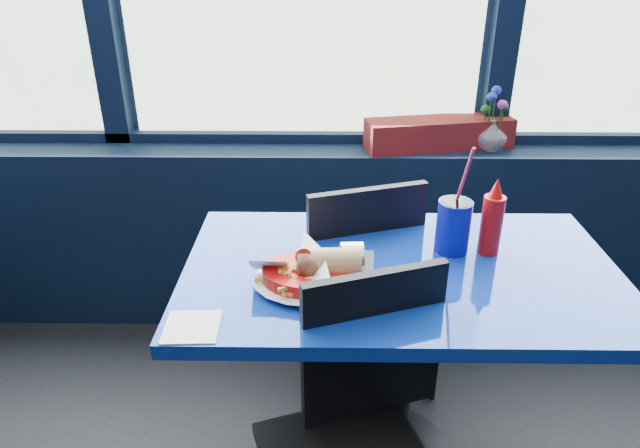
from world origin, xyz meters
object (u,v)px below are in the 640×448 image
(food_basket, at_px, (314,272))
(chair_near_front, at_px, (359,422))
(planter_box, at_px, (439,133))
(ketchup_bottle, at_px, (492,220))
(chair_near_back, at_px, (373,277))
(soda_cup, at_px, (453,225))
(flower_vase, at_px, (492,131))
(near_table, at_px, (397,321))

(food_basket, bearing_deg, chair_near_front, -41.50)
(planter_box, distance_m, ketchup_bottle, 0.78)
(chair_near_back, bearing_deg, soda_cup, 113.52)
(chair_near_back, relative_size, planter_box, 1.50)
(planter_box, distance_m, flower_vase, 0.21)
(flower_vase, height_order, food_basket, flower_vase)
(soda_cup, bearing_deg, near_table, -147.49)
(chair_near_front, relative_size, soda_cup, 2.63)
(food_basket, relative_size, soda_cup, 1.03)
(near_table, relative_size, chair_near_back, 1.34)
(near_table, distance_m, food_basket, 0.34)
(chair_near_front, xyz_separation_m, soda_cup, (0.28, 0.42, 0.34))
(chair_near_front, height_order, chair_near_back, chair_near_back)
(chair_near_back, bearing_deg, flower_vase, -151.86)
(chair_near_front, height_order, planter_box, planter_box)
(flower_vase, distance_m, ketchup_bottle, 0.78)
(soda_cup, bearing_deg, chair_near_front, -123.88)
(chair_near_front, distance_m, planter_box, 1.30)
(flower_vase, relative_size, soda_cup, 0.78)
(chair_near_front, bearing_deg, chair_near_back, 63.91)
(food_basket, bearing_deg, chair_near_back, 87.15)
(soda_cup, bearing_deg, chair_near_back, 131.63)
(ketchup_bottle, bearing_deg, food_basket, -160.08)
(planter_box, bearing_deg, chair_near_back, -128.96)
(chair_near_back, bearing_deg, planter_box, -136.08)
(ketchup_bottle, distance_m, soda_cup, 0.11)
(ketchup_bottle, bearing_deg, flower_vase, 75.81)
(chair_near_front, height_order, ketchup_bottle, ketchup_bottle)
(near_table, bearing_deg, chair_near_back, 97.94)
(ketchup_bottle, bearing_deg, near_table, -160.64)
(chair_near_front, bearing_deg, ketchup_bottle, 27.71)
(ketchup_bottle, relative_size, soda_cup, 0.70)
(near_table, bearing_deg, food_basket, -159.46)
(ketchup_bottle, height_order, soda_cup, soda_cup)
(food_basket, height_order, ketchup_bottle, ketchup_bottle)
(flower_vase, xyz_separation_m, food_basket, (-0.69, -0.93, -0.09))
(chair_near_back, distance_m, food_basket, 0.53)
(flower_vase, bearing_deg, planter_box, 171.59)
(chair_near_back, xyz_separation_m, food_basket, (-0.19, -0.42, 0.27))
(chair_near_back, xyz_separation_m, flower_vase, (0.50, 0.52, 0.36))
(near_table, bearing_deg, flower_vase, 61.89)
(chair_near_front, xyz_separation_m, food_basket, (-0.11, 0.23, 0.29))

